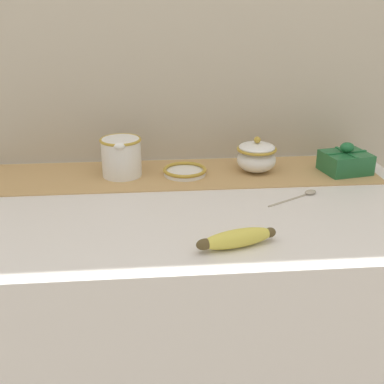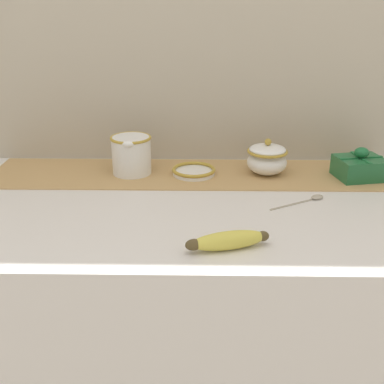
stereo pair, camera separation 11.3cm
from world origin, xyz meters
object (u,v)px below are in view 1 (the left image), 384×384
Objects in this scene: sugar_bowl at (256,156)px; spoon at (307,193)px; banana at (237,238)px; gift_box at (345,162)px; cream_pitcher at (121,156)px; small_dish at (185,171)px.

sugar_bowl reaches higher than spoon.
banana is 0.58m from gift_box.
cream_pitcher is at bearing 129.42° from spoon.
sugar_bowl is at bearing -0.16° from cream_pitcher.
spoon is (0.49, -0.19, -0.06)m from cream_pitcher.
small_dish is 0.70× the size of banana.
sugar_bowl reaches higher than banana.
small_dish is 0.36m from spoon.
sugar_bowl is 0.92× the size of small_dish.
gift_box reaches higher than banana.
spoon is at bearing -29.78° from small_dish.
cream_pitcher is 1.18× the size of sugar_bowl.
banana is 1.23× the size of gift_box.
spoon is (0.23, 0.26, -0.02)m from banana.
banana is (0.08, -0.44, 0.01)m from small_dish.
cream_pitcher is at bearing 176.76° from small_dish.
banana is at bearing -80.11° from small_dish.
spoon is at bearing 48.43° from banana.
cream_pitcher is at bearing 177.53° from gift_box.
sugar_bowl is 0.77× the size of spoon.
banana reaches higher than spoon.
banana is at bearing -133.24° from gift_box.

